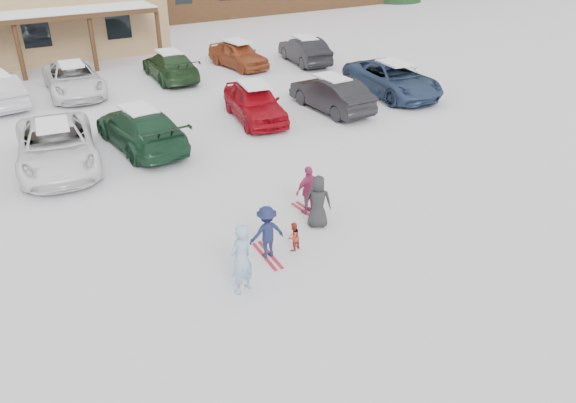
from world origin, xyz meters
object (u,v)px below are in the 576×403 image
parked_car_3 (141,128)px  parked_car_13 (305,50)px  bystander_dark (318,202)px  toddler_red (293,237)px  parked_car_10 (74,79)px  parked_car_2 (56,146)px  parked_car_4 (255,102)px  parked_car_5 (331,94)px  child_magenta (309,190)px  adult_skier (241,259)px  parked_car_12 (238,54)px  parked_car_6 (392,79)px  child_navy (267,232)px  parked_car_11 (170,66)px

parked_car_3 → parked_car_13: 13.88m
bystander_dark → parked_car_3: 8.43m
toddler_red → parked_car_10: (-1.91, 16.79, 0.32)m
parked_car_2 → parked_car_4: parked_car_2 is taller
parked_car_5 → child_magenta: bearing=49.8°
toddler_red → adult_skier: bearing=5.6°
parked_car_3 → parked_car_12: bearing=-137.9°
parked_car_13 → parked_car_6: bearing=101.2°
child_navy → parked_car_2: (-3.45, 8.48, 0.05)m
parked_car_3 → parked_car_11: (4.07, 8.16, -0.04)m
parked_car_4 → parked_car_5: bearing=-0.6°
toddler_red → parked_car_4: bearing=-131.5°
parked_car_6 → parked_car_12: (-4.00, 8.15, -0.05)m
parked_car_4 → parked_car_13: bearing=55.3°
adult_skier → parked_car_4: 11.72m
bystander_dark → child_magenta: bearing=-72.7°
parked_car_3 → parked_car_13: bearing=-151.8°
child_navy → parked_car_5: parked_car_5 is taller
parked_car_2 → parked_car_12: (11.06, 8.81, -0.05)m
child_magenta → parked_car_12: size_ratio=0.35×
parked_car_12 → parked_car_13: bearing=-25.0°
adult_skier → parked_car_13: bearing=-146.0°
toddler_red → parked_car_6: bearing=-159.5°
child_magenta → parked_car_11: child_magenta is taller
parked_car_4 → parked_car_6: size_ratio=0.81×
parked_car_3 → parked_car_4: parked_car_4 is taller
adult_skier → parked_car_4: (5.66, 10.26, -0.13)m
parked_car_10 → parked_car_2: bearing=-101.6°
parked_car_13 → toddler_red: bearing=65.1°
parked_car_4 → parked_car_10: (-5.66, 7.43, -0.04)m
bystander_dark → parked_car_13: size_ratio=0.35×
adult_skier → child_navy: adult_skier is taller
parked_car_3 → parked_car_4: bearing=-178.0°
bystander_dark → parked_car_12: 17.59m
parked_car_5 → parked_car_11: 9.24m
child_navy → parked_car_4: bearing=-112.1°
parked_car_5 → parked_car_4: bearing=-11.9°
child_navy → child_magenta: 2.55m
parked_car_6 → child_magenta: bearing=-137.1°
child_magenta → parked_car_13: bearing=-125.7°
parked_car_6 → parked_car_12: 9.09m
adult_skier → parked_car_3: (0.71, 9.69, -0.14)m
toddler_red → bystander_dark: (1.21, 0.71, 0.36)m
parked_car_3 → parked_car_5: (8.35, -0.03, -0.01)m
parked_car_6 → parked_car_2: bearing=-173.8°
parked_car_4 → parked_car_6: 7.14m
adult_skier → parked_car_11: 18.48m
parked_car_4 → child_magenta: bearing=-97.2°
child_magenta → parked_car_13: child_magenta is taller
toddler_red → child_magenta: bearing=-153.0°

